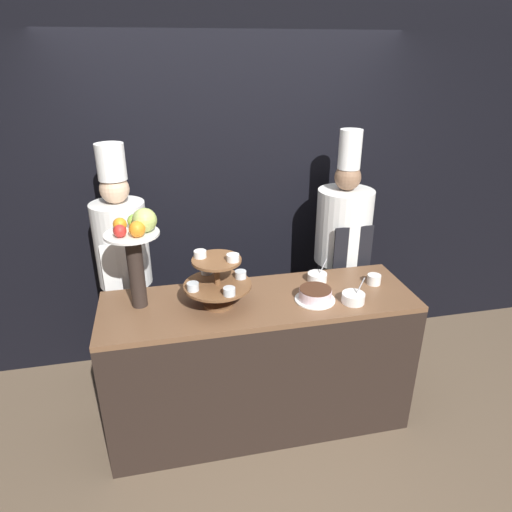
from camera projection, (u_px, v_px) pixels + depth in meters
The scene contains 11 objects.
ground_plane at pixel (269, 452), 2.95m from camera, with size 14.00×14.00×0.00m, color brown.
wall_back at pixel (232, 188), 3.50m from camera, with size 10.00×0.06×2.80m.
buffet_counter at pixel (259, 362), 3.02m from camera, with size 1.95×0.62×0.96m.
tiered_stand at pixel (217, 279), 2.69m from camera, with size 0.40×0.40×0.35m.
fruit_pedestal at pixel (136, 244), 2.60m from camera, with size 0.31×0.31×0.61m.
cake_round at pixel (315, 295), 2.80m from camera, with size 0.25×0.25×0.08m.
cup_white at pixel (374, 279), 3.00m from camera, with size 0.09×0.09×0.06m.
serving_bowl_near at pixel (353, 298), 2.78m from camera, with size 0.14×0.14×0.16m.
serving_bowl_far at pixel (317, 277), 3.03m from camera, with size 0.13×0.13×0.16m.
chef_left at pixel (124, 264), 3.16m from camera, with size 0.36×0.36×1.84m.
chef_center_left at pixel (342, 248), 3.48m from camera, with size 0.41×0.41×1.87m.
Camera 1 is at (-0.54, -2.09, 2.37)m, focal length 32.00 mm.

